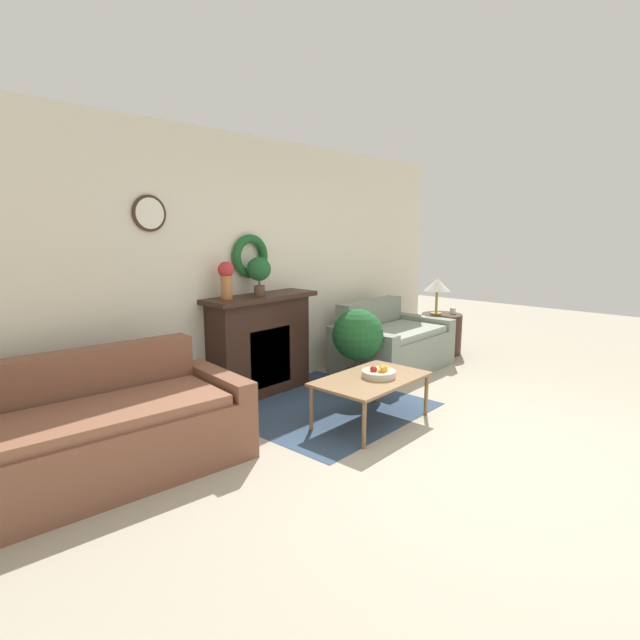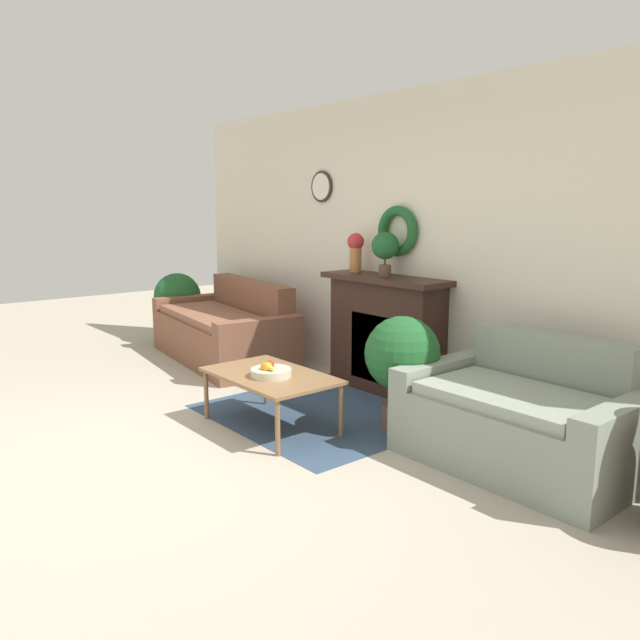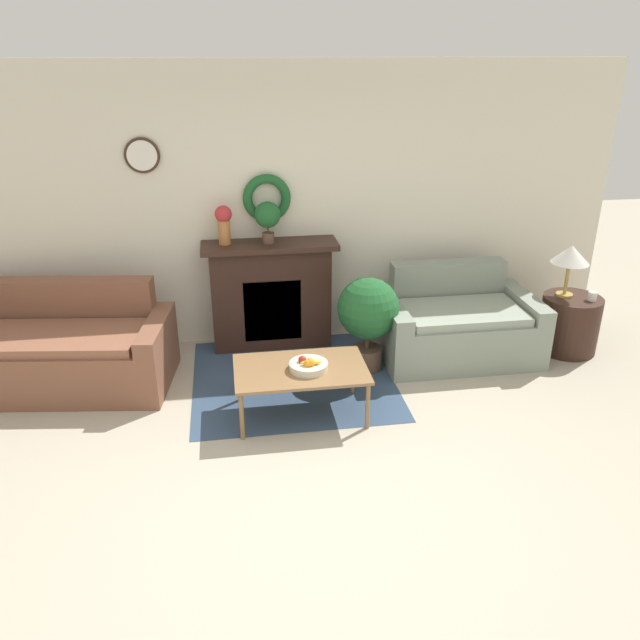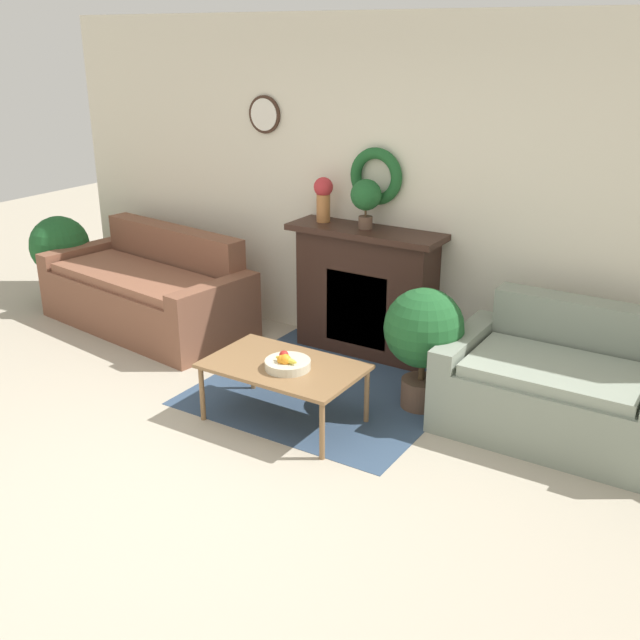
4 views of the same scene
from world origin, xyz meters
The scene contains 12 objects.
ground_plane centered at (0.00, 0.00, 0.00)m, with size 16.00×16.00×0.00m, color #ADA38E.
floor_rug centered at (0.02, 1.68, 0.00)m, with size 1.80×1.76×0.01m.
wall_back centered at (0.00, 2.65, 1.35)m, with size 6.80×0.16×2.70m.
fireplace centered at (-0.11, 2.44, 0.54)m, with size 1.30×0.41×1.07m.
couch_left centered at (-2.08, 1.93, 0.32)m, with size 2.13×1.19×0.87m.
loveseat_right centered at (1.65, 1.95, 0.31)m, with size 1.49×0.94×0.84m.
coffee_table centered at (0.02, 1.08, 0.39)m, with size 1.06×0.66×0.43m.
fruit_bowl centered at (0.07, 1.04, 0.47)m, with size 0.31×0.31×0.12m.
vase_on_mantel_left centered at (-0.52, 2.45, 1.29)m, with size 0.16×0.16×0.37m.
potted_plant_on_mantel centered at (-0.11, 2.43, 1.33)m, with size 0.25×0.25×0.39m.
potted_plant_floor_by_couch centered at (-3.32, 1.99, 0.54)m, with size 0.58×0.58×0.86m.
potted_plant_floor_by_loveseat centered at (0.72, 1.78, 0.57)m, with size 0.57×0.57×0.89m.
Camera 2 is at (3.82, -1.57, 1.70)m, focal length 35.00 mm.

